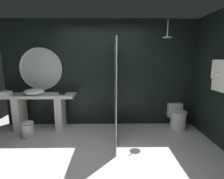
# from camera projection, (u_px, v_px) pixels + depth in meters

# --- Properties ---
(ground_plane) EXTENTS (5.76, 5.76, 0.00)m
(ground_plane) POSITION_uv_depth(u_px,v_px,m) (97.00, 170.00, 2.58)
(ground_plane) COLOR silver
(back_wall_panel) EXTENTS (4.80, 0.10, 2.60)m
(back_wall_panel) POSITION_uv_depth(u_px,v_px,m) (102.00, 74.00, 4.21)
(back_wall_panel) COLOR black
(back_wall_panel) RESTS_ON ground_plane
(vanity_counter) EXTENTS (1.68, 0.49, 0.85)m
(vanity_counter) POSITION_uv_depth(u_px,v_px,m) (40.00, 107.00, 4.02)
(vanity_counter) COLOR silver
(vanity_counter) RESTS_ON ground_plane
(vessel_sink) EXTENTS (0.48, 0.39, 0.18)m
(vessel_sink) POSITION_uv_depth(u_px,v_px,m) (34.00, 92.00, 3.91)
(vessel_sink) COLOR white
(vessel_sink) RESTS_ON vanity_counter
(tumbler_cup) EXTENTS (0.08, 0.08, 0.09)m
(tumbler_cup) POSITION_uv_depth(u_px,v_px,m) (6.00, 92.00, 3.99)
(tumbler_cup) COLOR silver
(tumbler_cup) RESTS_ON vanity_counter
(tissue_box) EXTENTS (0.13, 0.12, 0.06)m
(tissue_box) POSITION_uv_depth(u_px,v_px,m) (62.00, 93.00, 3.97)
(tissue_box) COLOR black
(tissue_box) RESTS_ON vanity_counter
(round_wall_mirror) EXTENTS (1.03, 0.04, 1.03)m
(round_wall_mirror) POSITION_uv_depth(u_px,v_px,m) (41.00, 69.00, 4.08)
(round_wall_mirror) COLOR silver
(shower_glass_panel) EXTENTS (0.02, 1.48, 2.03)m
(shower_glass_panel) POSITION_uv_depth(u_px,v_px,m) (115.00, 91.00, 3.49)
(shower_glass_panel) COLOR silver
(shower_glass_panel) RESTS_ON ground_plane
(rain_shower_head) EXTENTS (0.20, 0.20, 0.38)m
(rain_shower_head) POSITION_uv_depth(u_px,v_px,m) (167.00, 36.00, 3.68)
(rain_shower_head) COLOR silver
(hanging_bathrobe) EXTENTS (0.20, 0.55, 0.63)m
(hanging_bathrobe) POSITION_uv_depth(u_px,v_px,m) (222.00, 74.00, 3.02)
(hanging_bathrobe) COLOR silver
(toilet) EXTENTS (0.38, 0.55, 0.56)m
(toilet) POSITION_uv_depth(u_px,v_px,m) (177.00, 117.00, 4.14)
(toilet) COLOR white
(toilet) RESTS_ON ground_plane
(waste_bin) EXTENTS (0.25, 0.25, 0.36)m
(waste_bin) POSITION_uv_depth(u_px,v_px,m) (28.00, 129.00, 3.64)
(waste_bin) COLOR silver
(waste_bin) RESTS_ON ground_plane
(folded_hand_towel) EXTENTS (0.21, 0.20, 0.10)m
(folded_hand_towel) POSITION_uv_depth(u_px,v_px,m) (6.00, 94.00, 3.80)
(folded_hand_towel) COLOR silver
(folded_hand_towel) RESTS_ON vanity_counter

